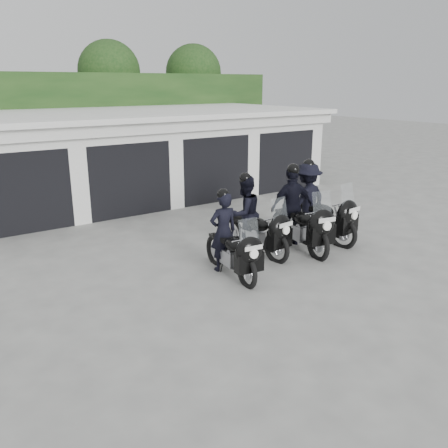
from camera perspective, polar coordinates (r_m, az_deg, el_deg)
ground at (r=10.25m, az=1.88°, el=-5.73°), size 80.00×80.00×0.00m
garage_block at (r=16.82m, az=-14.89°, el=7.61°), size 16.40×6.80×2.96m
background_vegetation at (r=21.40m, az=-18.92°, el=12.73°), size 20.00×3.90×5.80m
police_bike_a at (r=9.86m, az=0.71°, el=-2.08°), size 0.79×2.12×1.85m
police_bike_b at (r=11.17m, az=3.19°, el=0.64°), size 0.95×2.25×1.96m
police_bike_c at (r=11.63m, az=8.68°, el=1.45°), size 1.24×2.41×2.11m
police_bike_d at (r=12.36m, az=10.61°, el=2.30°), size 1.34×2.43×2.12m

